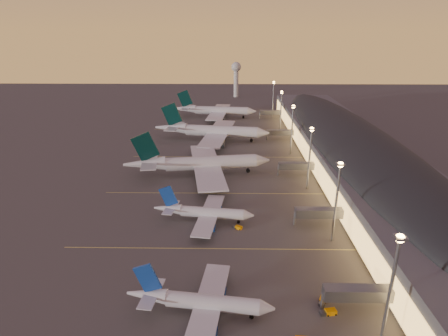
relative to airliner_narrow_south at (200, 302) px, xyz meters
The scene contains 13 objects.
ground 32.14m from the airliner_narrow_south, 85.90° to the left, with size 700.00×700.00×0.00m, color #464340.
airliner_narrow_south is the anchor object (origin of this frame).
airliner_narrow_north 44.12m from the airliner_narrow_south, 92.74° to the left, with size 34.48×31.04×12.31m.
airliner_wide_near 87.27m from the airliner_narrow_south, 94.74° to the left, with size 64.86×59.68×20.77m.
airliner_wide_mid 142.51m from the airliner_narrow_south, 91.62° to the left, with size 67.45×62.02×21.60m.
airliner_wide_far 202.74m from the airliner_narrow_south, 91.39° to the left, with size 62.17×56.96×19.88m.
terminal_building 122.62m from the airliner_narrow_south, 58.43° to the left, with size 56.35×255.00×17.46m.
light_masts 105.18m from the airliner_narrow_south, 68.44° to the left, with size 2.20×217.20×25.90m.
radar_tower 292.76m from the airliner_narrow_south, 87.59° to the left, with size 9.00×9.00×32.50m.
lane_markings 72.01m from the airliner_narrow_south, 88.18° to the left, with size 90.00×180.36×0.00m.
baggage_tug_b 29.62m from the airliner_narrow_south, ahead, with size 4.03×2.20×1.14m.
baggage_tug_c 40.20m from the airliner_narrow_south, 76.56° to the left, with size 3.49×2.74×0.98m.
baggage_tug_d 29.52m from the airliner_narrow_south, ahead, with size 2.71×3.72×1.04m.
Camera 1 is at (4.35, -100.75, 61.32)m, focal length 30.00 mm.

